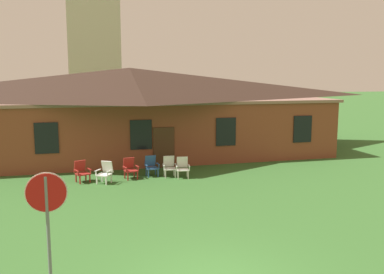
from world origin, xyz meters
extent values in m
cube|color=brown|center=(0.00, 17.32, 1.60)|extent=(22.62, 10.00, 3.20)
cube|color=#8C6458|center=(0.00, 17.32, 3.28)|extent=(23.07, 10.20, 0.16)
pyramid|color=black|center=(0.00, 17.32, 4.28)|extent=(23.52, 10.40, 1.83)
cube|color=black|center=(-4.52, 12.29, 1.76)|extent=(1.10, 0.06, 1.50)
cube|color=black|center=(0.00, 12.29, 1.76)|extent=(1.10, 0.06, 1.50)
cube|color=black|center=(4.52, 12.29, 1.76)|extent=(1.10, 0.06, 1.50)
cube|color=black|center=(9.05, 12.29, 1.76)|extent=(1.10, 0.06, 1.50)
cube|color=#422819|center=(1.16, 12.29, 1.05)|extent=(1.10, 0.06, 2.10)
cube|color=beige|center=(-1.64, 33.74, 6.82)|extent=(4.80, 4.80, 13.64)
cylinder|color=slate|center=(-3.47, -0.08, 1.39)|extent=(0.07, 0.07, 2.77)
cylinder|color=white|center=(-3.47, -0.06, 2.45)|extent=(0.81, 0.02, 0.81)
cylinder|color=#B71414|center=(-3.47, -0.09, 2.45)|extent=(0.76, 0.03, 0.76)
cube|color=maroon|center=(-2.60, 10.12, 0.18)|extent=(0.07, 0.07, 0.36)
cube|color=maroon|center=(-3.02, 9.94, 0.18)|extent=(0.07, 0.07, 0.36)
cube|color=maroon|center=(-2.77, 10.53, 0.18)|extent=(0.07, 0.07, 0.36)
cube|color=maroon|center=(-3.19, 10.35, 0.18)|extent=(0.07, 0.07, 0.36)
cube|color=maroon|center=(-2.89, 10.23, 0.39)|extent=(0.70, 0.69, 0.05)
cube|color=maroon|center=(-3.02, 10.52, 0.69)|extent=(0.55, 0.38, 0.54)
cube|color=maroon|center=(-2.62, 10.33, 0.58)|extent=(0.24, 0.45, 0.03)
cube|color=maroon|center=(-2.56, 10.18, 0.47)|extent=(0.05, 0.05, 0.22)
cube|color=maroon|center=(-3.15, 10.10, 0.58)|extent=(0.24, 0.45, 0.03)
cube|color=maroon|center=(-3.09, 9.95, 0.47)|extent=(0.05, 0.05, 0.22)
cube|color=silver|center=(-1.91, 9.52, 0.18)|extent=(0.07, 0.07, 0.36)
cube|color=silver|center=(-2.30, 9.76, 0.18)|extent=(0.07, 0.07, 0.36)
cube|color=silver|center=(-1.68, 9.89, 0.18)|extent=(0.07, 0.07, 0.36)
cube|color=silver|center=(-2.06, 10.14, 0.18)|extent=(0.07, 0.07, 0.36)
cube|color=silver|center=(-1.99, 9.83, 0.39)|extent=(0.74, 0.73, 0.05)
cube|color=silver|center=(-1.82, 10.09, 0.69)|extent=(0.53, 0.44, 0.54)
cube|color=silver|center=(-1.75, 9.65, 0.58)|extent=(0.30, 0.43, 0.03)
cube|color=silver|center=(-1.84, 9.52, 0.47)|extent=(0.06, 0.06, 0.22)
cube|color=silver|center=(-2.24, 9.96, 0.58)|extent=(0.30, 0.43, 0.03)
cube|color=silver|center=(-2.33, 9.83, 0.47)|extent=(0.06, 0.06, 0.22)
cube|color=maroon|center=(-0.48, 10.15, 0.18)|extent=(0.06, 0.06, 0.36)
cube|color=maroon|center=(-0.92, 10.05, 0.18)|extent=(0.06, 0.06, 0.36)
cube|color=maroon|center=(-0.58, 10.58, 0.18)|extent=(0.06, 0.06, 0.36)
cube|color=maroon|center=(-1.02, 10.48, 0.18)|extent=(0.06, 0.06, 0.36)
cube|color=maroon|center=(-0.75, 10.32, 0.39)|extent=(0.64, 0.63, 0.05)
cube|color=maroon|center=(-0.82, 10.62, 0.69)|extent=(0.54, 0.30, 0.54)
cube|color=maroon|center=(-0.46, 10.36, 0.58)|extent=(0.17, 0.47, 0.03)
cube|color=maroon|center=(-0.43, 10.20, 0.47)|extent=(0.05, 0.05, 0.22)
cube|color=maroon|center=(-1.03, 10.23, 0.58)|extent=(0.17, 0.47, 0.03)
cube|color=maroon|center=(-0.99, 10.07, 0.47)|extent=(0.05, 0.05, 0.22)
cube|color=#2D5693|center=(0.52, 10.40, 0.18)|extent=(0.05, 0.05, 0.36)
cube|color=#2D5693|center=(0.06, 10.35, 0.18)|extent=(0.05, 0.05, 0.36)
cube|color=#2D5693|center=(0.47, 10.84, 0.18)|extent=(0.05, 0.05, 0.36)
cube|color=#2D5693|center=(0.02, 10.79, 0.18)|extent=(0.05, 0.05, 0.36)
cube|color=#2D5693|center=(0.27, 10.59, 0.39)|extent=(0.59, 0.57, 0.05)
cube|color=#2D5693|center=(0.24, 10.90, 0.69)|extent=(0.53, 0.24, 0.54)
cube|color=#2D5693|center=(0.56, 10.60, 0.58)|extent=(0.11, 0.47, 0.03)
cube|color=#2D5693|center=(0.57, 10.44, 0.47)|extent=(0.04, 0.04, 0.22)
cube|color=#2D5693|center=(-0.02, 10.54, 0.58)|extent=(0.11, 0.47, 0.03)
cube|color=#2D5693|center=(0.00, 10.38, 0.47)|extent=(0.04, 0.04, 0.22)
cube|color=white|center=(1.27, 10.03, 0.18)|extent=(0.05, 0.05, 0.36)
cube|color=white|center=(0.81, 10.06, 0.18)|extent=(0.05, 0.05, 0.36)
cube|color=white|center=(1.29, 10.47, 0.18)|extent=(0.05, 0.05, 0.36)
cube|color=white|center=(0.84, 10.50, 0.18)|extent=(0.05, 0.05, 0.36)
cube|color=white|center=(1.05, 10.27, 0.39)|extent=(0.57, 0.55, 0.05)
cube|color=white|center=(1.07, 10.58, 0.69)|extent=(0.52, 0.22, 0.54)
cube|color=white|center=(1.34, 10.23, 0.58)|extent=(0.09, 0.47, 0.03)
cube|color=white|center=(1.33, 10.07, 0.47)|extent=(0.04, 0.04, 0.22)
cube|color=white|center=(0.76, 10.26, 0.58)|extent=(0.09, 0.47, 0.03)
cube|color=white|center=(0.75, 10.10, 0.47)|extent=(0.04, 0.04, 0.22)
cube|color=silver|center=(1.80, 9.67, 0.18)|extent=(0.06, 0.06, 0.36)
cube|color=silver|center=(1.34, 9.74, 0.18)|extent=(0.06, 0.06, 0.36)
cube|color=silver|center=(1.86, 10.11, 0.18)|extent=(0.06, 0.06, 0.36)
cube|color=silver|center=(1.41, 10.17, 0.18)|extent=(0.06, 0.06, 0.36)
cube|color=silver|center=(1.60, 9.92, 0.39)|extent=(0.61, 0.59, 0.05)
cube|color=silver|center=(1.65, 10.23, 0.69)|extent=(0.54, 0.26, 0.54)
cube|color=silver|center=(1.89, 9.86, 0.58)|extent=(0.13, 0.47, 0.03)
cube|color=silver|center=(1.86, 9.70, 0.47)|extent=(0.05, 0.05, 0.22)
cube|color=silver|center=(1.31, 9.95, 0.58)|extent=(0.13, 0.47, 0.03)
cube|color=silver|center=(1.29, 9.78, 0.47)|extent=(0.05, 0.05, 0.22)
camera|label=1|loc=(-2.67, -8.32, 4.70)|focal=38.65mm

